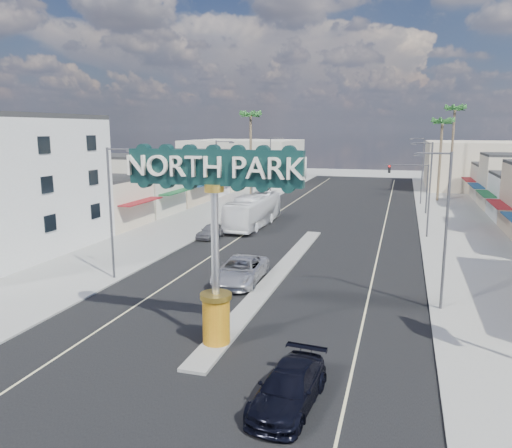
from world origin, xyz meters
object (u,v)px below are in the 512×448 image
Objects in this scene: traffic_signal_left at (265,175)px; streetlight_r_far at (421,167)px; suv_left at (240,270)px; city_bus at (253,211)px; gateway_sign at (215,224)px; palm_left_far at (251,119)px; streetlight_l_near at (112,207)px; traffic_signal_right at (412,179)px; palm_right_far at (455,114)px; streetlight_r_near at (443,223)px; streetlight_r_mid at (428,185)px; suv_right at (289,388)px; streetlight_l_mid at (218,179)px; streetlight_l_far at (272,164)px; car_parked_left at (211,231)px; palm_right_mid at (442,126)px.

streetlight_r_far is (19.62, 8.01, 0.79)m from traffic_signal_left.
suv_left is 0.51× the size of city_bus.
palm_left_far is (-13.00, 48.02, 5.57)m from gateway_sign.
streetlight_r_far is at bearing 63.58° from streetlight_l_near.
traffic_signal_right is at bearing 40.23° from city_bus.
palm_right_far is at bearing 23.20° from palm_left_far.
streetlight_r_near reaches higher than traffic_signal_left.
streetlight_r_mid is 22.48m from suv_left.
streetlight_l_near reaches higher than traffic_signal_left.
traffic_signal_left is at bearing -143.33° from palm_right_far.
streetlight_r_near reaches higher than suv_right.
palm_left_far is (-22.18, 6.01, 7.22)m from traffic_signal_right.
streetlight_l_mid reaches higher than traffic_signal_right.
suv_left is 1.22× the size of suv_right.
suv_left is (7.18, -32.24, -3.42)m from traffic_signal_left.
gateway_sign is at bearing -80.59° from suv_left.
car_parked_left is at bearing -87.05° from streetlight_l_far.
traffic_signal_right is 21.20m from streetlight_l_far.
streetlight_r_mid is 0.64× the size of palm_right_far.
palm_right_far reaches higher than palm_right_mid.
streetlight_l_far is 2.23× the size of car_parked_left.
streetlight_l_near is 1.00× the size of streetlight_r_near.
streetlight_r_mid is at bearing 90.00° from streetlight_r_near.
gateway_sign is 43.04m from traffic_signal_left.
suv_right is (-5.95, -12.19, -4.34)m from streetlight_r_near.
suv_left is at bearing 120.37° from suv_right.
gateway_sign is at bearing -37.55° from streetlight_l_near.
suv_right is (-5.95, -32.19, -4.34)m from streetlight_r_mid.
palm_right_far is (4.57, 32.00, 7.32)m from streetlight_r_mid.
streetlight_r_far is at bearing -122.69° from palm_right_mid.
streetlight_r_mid is 33.02m from suv_right.
palm_left_far reaches higher than streetlight_r_far.
streetlight_l_mid reaches higher than traffic_signal_left.
traffic_signal_left is 10.14m from palm_left_far.
streetlight_r_mid is (1.25, -13.99, 0.79)m from traffic_signal_right.
car_parked_left is at bearing -106.65° from city_bus.
suv_right is at bearing -67.23° from suv_left.
suv_right is 0.42× the size of city_bus.
streetlight_l_near is 40.59m from palm_left_far.
traffic_signal_left is at bearing 84.90° from streetlight_l_mid.
streetlight_l_near reaches higher than suv_left.
traffic_signal_left reaches higher than suv_right.
streetlight_r_near is at bearing -59.64° from palm_left_far.
streetlight_l_near reaches higher than city_bus.
traffic_signal_left is 48.29m from suv_right.
palm_right_mid is 39.90m from car_parked_left.
palm_right_mid reaches higher than suv_right.
streetlight_l_mid is (0.00, 20.00, 0.00)m from streetlight_l_near.
suv_right is at bearing -99.31° from palm_right_far.
palm_right_far reaches higher than streetlight_r_far.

